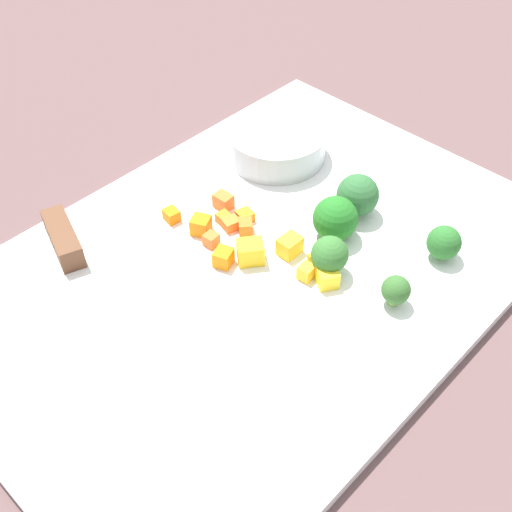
% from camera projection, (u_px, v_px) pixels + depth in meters
% --- Properties ---
extents(ground_plane, '(4.00, 4.00, 0.00)m').
position_uv_depth(ground_plane, '(256.00, 273.00, 0.59)').
color(ground_plane, brown).
extents(cutting_board, '(0.53, 0.37, 0.01)m').
position_uv_depth(cutting_board, '(256.00, 269.00, 0.58)').
color(cutting_board, white).
rests_on(cutting_board, ground_plane).
extents(prep_bowl, '(0.10, 0.10, 0.03)m').
position_uv_depth(prep_bowl, '(276.00, 143.00, 0.68)').
color(prep_bowl, '#B2B8BD').
rests_on(prep_bowl, cutting_board).
extents(chef_knife, '(0.13, 0.32, 0.02)m').
position_uv_depth(chef_knife, '(85.00, 288.00, 0.55)').
color(chef_knife, silver).
rests_on(chef_knife, cutting_board).
extents(carrot_dice_0, '(0.01, 0.02, 0.01)m').
position_uv_depth(carrot_dice_0, '(223.00, 201.00, 0.63)').
color(carrot_dice_0, orange).
rests_on(carrot_dice_0, cutting_board).
extents(carrot_dice_1, '(0.02, 0.02, 0.01)m').
position_uv_depth(carrot_dice_1, '(245.00, 227.00, 0.60)').
color(carrot_dice_1, orange).
rests_on(carrot_dice_1, cutting_board).
extents(carrot_dice_2, '(0.02, 0.02, 0.02)m').
position_uv_depth(carrot_dice_2, '(201.00, 225.00, 0.60)').
color(carrot_dice_2, orange).
rests_on(carrot_dice_2, cutting_board).
extents(carrot_dice_3, '(0.01, 0.01, 0.01)m').
position_uv_depth(carrot_dice_3, '(211.00, 240.00, 0.59)').
color(carrot_dice_3, orange).
rests_on(carrot_dice_3, cutting_board).
extents(carrot_dice_4, '(0.02, 0.02, 0.01)m').
position_uv_depth(carrot_dice_4, '(231.00, 224.00, 0.61)').
color(carrot_dice_4, orange).
rests_on(carrot_dice_4, cutting_board).
extents(carrot_dice_5, '(0.02, 0.02, 0.02)m').
position_uv_depth(carrot_dice_5, '(223.00, 258.00, 0.57)').
color(carrot_dice_5, orange).
rests_on(carrot_dice_5, cutting_board).
extents(carrot_dice_6, '(0.01, 0.02, 0.01)m').
position_uv_depth(carrot_dice_6, '(172.00, 215.00, 0.62)').
color(carrot_dice_6, orange).
rests_on(carrot_dice_6, cutting_board).
extents(carrot_dice_7, '(0.01, 0.01, 0.01)m').
position_uv_depth(carrot_dice_7, '(223.00, 218.00, 0.61)').
color(carrot_dice_7, orange).
rests_on(carrot_dice_7, cutting_board).
extents(carrot_dice_8, '(0.02, 0.02, 0.01)m').
position_uv_depth(carrot_dice_8, '(245.00, 216.00, 0.62)').
color(carrot_dice_8, orange).
rests_on(carrot_dice_8, cutting_board).
extents(pepper_dice_0, '(0.02, 0.02, 0.02)m').
position_uv_depth(pepper_dice_0, '(290.00, 246.00, 0.58)').
color(pepper_dice_0, yellow).
rests_on(pepper_dice_0, cutting_board).
extents(pepper_dice_1, '(0.03, 0.03, 0.02)m').
position_uv_depth(pepper_dice_1, '(251.00, 252.00, 0.57)').
color(pepper_dice_1, yellow).
rests_on(pepper_dice_1, cutting_board).
extents(pepper_dice_2, '(0.01, 0.01, 0.01)m').
position_uv_depth(pepper_dice_2, '(306.00, 272.00, 0.56)').
color(pepper_dice_2, yellow).
rests_on(pepper_dice_2, cutting_board).
extents(pepper_dice_3, '(0.02, 0.02, 0.02)m').
position_uv_depth(pepper_dice_3, '(327.00, 277.00, 0.56)').
color(pepper_dice_3, yellow).
rests_on(pepper_dice_3, cutting_board).
extents(pepper_dice_4, '(0.02, 0.02, 0.01)m').
position_uv_depth(pepper_dice_4, '(321.00, 261.00, 0.57)').
color(pepper_dice_4, yellow).
rests_on(pepper_dice_4, cutting_board).
extents(broccoli_floret_0, '(0.03, 0.03, 0.04)m').
position_uv_depth(broccoli_floret_0, '(330.00, 255.00, 0.56)').
color(broccoli_floret_0, '#8EB95B').
rests_on(broccoli_floret_0, cutting_board).
extents(broccoli_floret_1, '(0.04, 0.04, 0.04)m').
position_uv_depth(broccoli_floret_1, '(358.00, 195.00, 0.61)').
color(broccoli_floret_1, '#93B161').
rests_on(broccoli_floret_1, cutting_board).
extents(broccoli_floret_2, '(0.03, 0.03, 0.03)m').
position_uv_depth(broccoli_floret_2, '(444.00, 243.00, 0.57)').
color(broccoli_floret_2, '#81B669').
rests_on(broccoli_floret_2, cutting_board).
extents(broccoli_floret_3, '(0.02, 0.02, 0.03)m').
position_uv_depth(broccoli_floret_3, '(396.00, 290.00, 0.53)').
color(broccoli_floret_3, '#90BE5D').
rests_on(broccoli_floret_3, cutting_board).
extents(broccoli_floret_4, '(0.04, 0.04, 0.04)m').
position_uv_depth(broccoli_floret_4, '(335.00, 219.00, 0.59)').
color(broccoli_floret_4, '#97AC5C').
rests_on(broccoli_floret_4, cutting_board).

